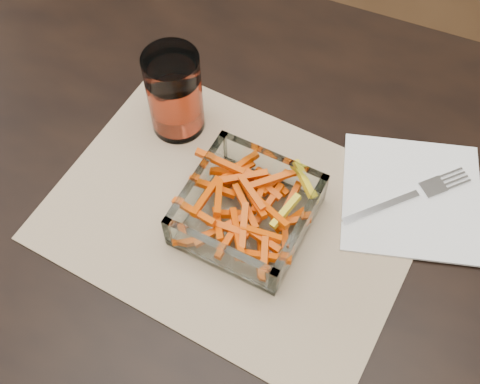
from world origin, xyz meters
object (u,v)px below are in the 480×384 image
glass_bowl (247,212)px  fork (411,196)px  dining_table (234,261)px  tumbler (175,96)px

glass_bowl → fork: size_ratio=1.14×
glass_bowl → dining_table: bearing=-117.6°
glass_bowl → fork: 0.22m
dining_table → fork: 0.25m
dining_table → fork: bearing=34.6°
fork → tumbler: bearing=-134.5°
dining_table → tumbler: tumbler is taller
fork → dining_table: bearing=-100.8°
dining_table → glass_bowl: glass_bowl is taller
dining_table → glass_bowl: (0.01, 0.02, 0.11)m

